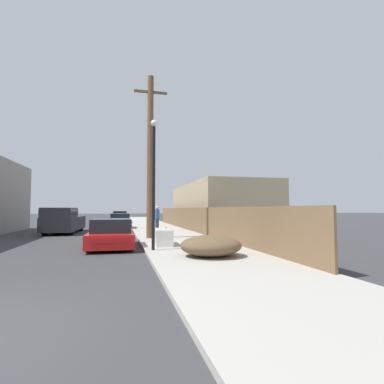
% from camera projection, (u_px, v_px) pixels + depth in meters
% --- Properties ---
extents(sidewalk_curb, '(4.20, 63.00, 0.12)m').
position_uv_depth(sidewalk_curb, '(154.00, 226.00, 27.61)').
color(sidewalk_curb, '#ADA89E').
rests_on(sidewalk_curb, ground).
extents(discarded_fridge, '(0.76, 1.75, 0.71)m').
position_uv_depth(discarded_fridge, '(163.00, 237.00, 12.89)').
color(discarded_fridge, silver).
rests_on(discarded_fridge, sidewalk_curb).
extents(parked_sports_car_red, '(1.90, 4.15, 1.25)m').
position_uv_depth(parked_sports_car_red, '(112.00, 235.00, 12.88)').
color(parked_sports_car_red, red).
rests_on(parked_sports_car_red, ground).
extents(car_parked_mid, '(1.95, 4.35, 1.30)m').
position_uv_depth(car_parked_mid, '(119.00, 222.00, 25.00)').
color(car_parked_mid, '#2D478C').
rests_on(car_parked_mid, ground).
extents(car_parked_far, '(1.94, 4.37, 1.43)m').
position_uv_depth(car_parked_far, '(119.00, 218.00, 34.81)').
color(car_parked_far, black).
rests_on(car_parked_far, ground).
extents(pickup_truck, '(2.15, 5.78, 1.75)m').
position_uv_depth(pickup_truck, '(63.00, 220.00, 20.48)').
color(pickup_truck, '#232328').
rests_on(pickup_truck, ground).
extents(utility_pole, '(1.80, 0.33, 8.83)m').
position_uv_depth(utility_pole, '(150.00, 154.00, 16.19)').
color(utility_pole, brown).
rests_on(utility_pole, sidewalk_curb).
extents(street_lamp, '(0.26, 0.26, 4.99)m').
position_uv_depth(street_lamp, '(154.00, 174.00, 11.45)').
color(street_lamp, black).
rests_on(street_lamp, sidewalk_curb).
extents(brush_pile, '(2.03, 1.88, 0.69)m').
position_uv_depth(brush_pile, '(211.00, 246.00, 9.82)').
color(brush_pile, brown).
rests_on(brush_pile, sidewalk_curb).
extents(wooden_fence, '(0.08, 29.32, 1.64)m').
position_uv_depth(wooden_fence, '(192.00, 219.00, 21.31)').
color(wooden_fence, brown).
rests_on(wooden_fence, sidewalk_curb).
extents(building_right_house, '(6.00, 13.60, 3.87)m').
position_uv_depth(building_right_house, '(218.00, 206.00, 27.11)').
color(building_right_house, tan).
rests_on(building_right_house, ground).
extents(pedestrian, '(0.34, 0.34, 1.77)m').
position_uv_depth(pedestrian, '(157.00, 218.00, 22.16)').
color(pedestrian, '#282D42').
rests_on(pedestrian, sidewalk_curb).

